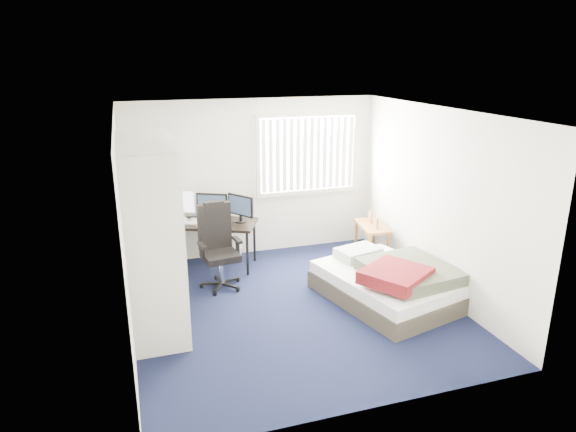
% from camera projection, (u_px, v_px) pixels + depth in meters
% --- Properties ---
extents(ground, '(4.20, 4.20, 0.00)m').
position_uv_depth(ground, '(295.00, 308.00, 6.64)').
color(ground, black).
rests_on(ground, ground).
extents(room_shell, '(4.20, 4.20, 4.20)m').
position_uv_depth(room_shell, '(295.00, 195.00, 6.19)').
color(room_shell, silver).
rests_on(room_shell, ground).
extents(window_assembly, '(1.72, 0.09, 1.32)m').
position_uv_depth(window_assembly, '(308.00, 154.00, 8.28)').
color(window_assembly, white).
rests_on(window_assembly, ground).
extents(closet, '(0.64, 1.84, 2.22)m').
position_uv_depth(closet, '(152.00, 214.00, 5.99)').
color(closet, beige).
rests_on(closet, ground).
extents(desk, '(1.59, 1.22, 1.17)m').
position_uv_depth(desk, '(208.00, 219.00, 7.78)').
color(desk, black).
rests_on(desk, ground).
extents(office_chair, '(0.64, 0.64, 1.20)m').
position_uv_depth(office_chair, '(219.00, 255.00, 7.17)').
color(office_chair, black).
rests_on(office_chair, ground).
extents(footstool, '(0.32, 0.28, 0.23)m').
position_uv_depth(footstool, '(234.00, 249.00, 8.15)').
color(footstool, white).
rests_on(footstool, ground).
extents(nightstand, '(0.50, 0.83, 0.72)m').
position_uv_depth(nightstand, '(372.00, 229.00, 8.21)').
color(nightstand, brown).
rests_on(nightstand, ground).
extents(bed, '(1.74, 2.06, 0.60)m').
position_uv_depth(bed, '(390.00, 282.00, 6.77)').
color(bed, '#3C362B').
rests_on(bed, ground).
extents(pine_box, '(0.53, 0.47, 0.33)m').
position_uv_depth(pine_box, '(166.00, 326.00, 5.87)').
color(pine_box, '#A18A50').
rests_on(pine_box, ground).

